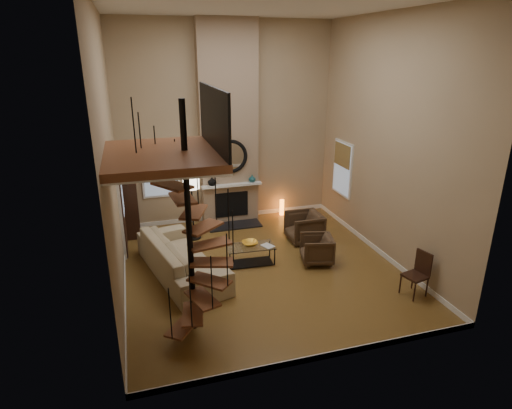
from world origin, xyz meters
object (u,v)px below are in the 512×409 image
object	(u,v)px
coffee_table	(250,253)
side_chair	(418,271)
accent_lamp	(282,207)
hutch	(130,201)
sofa	(181,257)
armchair_far	(320,249)
armchair_near	(307,227)
floor_lamp	(191,187)

from	to	relation	value
coffee_table	side_chair	world-z (taller)	side_chair
accent_lamp	side_chair	size ratio (longest dim) A/B	0.51
hutch	sofa	bearing A→B (deg)	-68.90
armchair_far	accent_lamp	distance (m)	3.17
sofa	armchair_near	xyz separation A→B (m)	(3.38, 0.89, -0.04)
coffee_table	accent_lamp	world-z (taller)	accent_lamp
sofa	accent_lamp	distance (m)	4.34
accent_lamp	coffee_table	bearing A→B (deg)	-122.57
coffee_table	side_chair	xyz separation A→B (m)	(2.87, -2.23, 0.24)
coffee_table	accent_lamp	size ratio (longest dim) A/B	2.40
armchair_near	sofa	bearing A→B (deg)	-74.73
armchair_far	side_chair	xyz separation A→B (m)	(1.32, -1.82, 0.17)
armchair_near	accent_lamp	xyz separation A→B (m)	(-0.03, 1.86, -0.10)
armchair_near	armchair_far	xyz separation A→B (m)	(-0.23, -1.29, 0.00)
floor_lamp	armchair_far	bearing A→B (deg)	-40.82
armchair_near	armchair_far	bearing A→B (deg)	-9.60
coffee_table	accent_lamp	distance (m)	3.26
hutch	armchair_far	xyz separation A→B (m)	(4.14, -2.96, -0.60)
armchair_near	armchair_far	world-z (taller)	armchair_near
sofa	accent_lamp	size ratio (longest dim) A/B	6.27
hutch	armchair_near	size ratio (longest dim) A/B	2.17
sofa	armchair_near	bearing A→B (deg)	-89.08
armchair_near	floor_lamp	size ratio (longest dim) A/B	0.50
coffee_table	side_chair	bearing A→B (deg)	-37.92
sofa	armchair_far	world-z (taller)	sofa
armchair_far	accent_lamp	size ratio (longest dim) A/B	1.52
floor_lamp	side_chair	size ratio (longest dim) A/B	1.88
armchair_far	floor_lamp	size ratio (longest dim) A/B	0.41
coffee_table	armchair_near	bearing A→B (deg)	26.31
sofa	armchair_near	distance (m)	3.50
sofa	armchair_far	distance (m)	3.18
coffee_table	floor_lamp	distance (m)	2.39
sofa	coffee_table	size ratio (longest dim) A/B	2.61
armchair_far	coffee_table	bearing A→B (deg)	-91.57
armchair_near	floor_lamp	xyz separation A→B (m)	(-2.83, 0.95, 1.06)
armchair_far	accent_lamp	bearing A→B (deg)	-170.38
armchair_near	accent_lamp	bearing A→B (deg)	-178.55
sofa	armchair_far	xyz separation A→B (m)	(3.15, -0.41, -0.04)
armchair_near	armchair_far	distance (m)	1.31
sofa	side_chair	xyz separation A→B (m)	(4.47, -2.23, 0.13)
hutch	armchair_far	size ratio (longest dim) A/B	2.62
armchair_far	side_chair	world-z (taller)	side_chair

